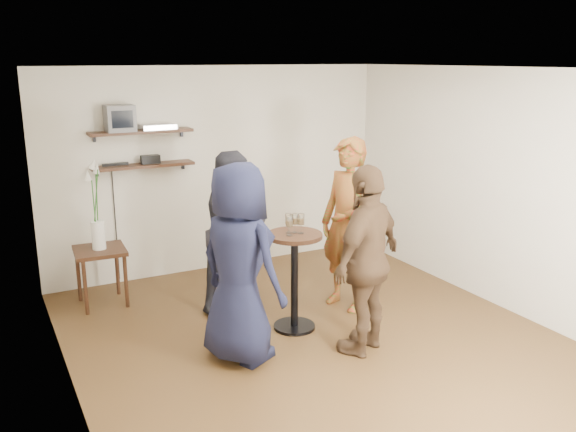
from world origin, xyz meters
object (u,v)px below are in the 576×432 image
Objects in this scene: person_dark at (236,232)px; person_navy at (239,264)px; crt_monitor at (119,118)px; person_brown at (367,260)px; person_plaid at (348,224)px; side_table at (100,258)px; dvd_deck at (158,127)px; drinks_table at (294,268)px; radio at (150,159)px.

person_dark is 1.17m from person_navy.
crt_monitor is 3.36m from person_brown.
side_table is at bearing -135.70° from person_plaid.
crt_monitor reaches higher than person_navy.
dvd_deck is 1.68m from side_table.
person_brown reaches higher than side_table.
side_table is at bearing 0.08° from person_navy.
person_navy is at bearing -65.40° from side_table.
crt_monitor is 2.72m from drinks_table.
drinks_table is (0.86, -2.03, -0.87)m from radio.
radio reaches higher than side_table.
person_navy is (0.45, -2.37, -1.10)m from crt_monitor.
drinks_table is 0.53× the size of person_plaid.
side_table is 1.56m from person_dark.
dvd_deck is 0.22× the size of person_brown.
person_plaid is (1.97, -1.80, -1.07)m from crt_monitor.
person_brown is (1.97, -2.28, 0.35)m from side_table.
drinks_table is (1.19, -2.03, -1.37)m from crt_monitor.
radio is 1.53m from person_dark.
side_table is 3.04m from person_brown.
dvd_deck reaches higher than side_table.
radio is 2.45m from person_navy.
person_dark reaches higher than side_table.
person_dark is at bearing -132.13° from person_plaid.
person_brown is (1.11, -0.39, -0.02)m from person_navy.
dvd_deck is 2.54m from person_plaid.
drinks_table is 0.87m from person_plaid.
side_table is 2.76m from person_plaid.
radio is 0.12× the size of person_navy.
radio is 0.12× the size of person_brown.
dvd_deck is 3.14m from person_brown.
person_plaid is 1.03× the size of person_navy.
drinks_table is at bearing -90.00° from person_plaid.
dvd_deck is 0.62× the size of side_table.
person_brown reaches higher than person_dark.
person_brown is at bearing -87.90° from person_dark.
drinks_table reaches higher than side_table.
person_brown is (0.37, -0.73, 0.24)m from drinks_table.
person_plaid reaches higher than radio.
person_dark is 0.96× the size of person_navy.
person_dark is 0.98× the size of person_brown.
person_plaid is at bearing -47.72° from radio.
person_dark reaches higher than drinks_table.
person_plaid reaches higher than person_dark.
dvd_deck is 0.21× the size of person_plaid.
dvd_deck reaches higher than person_plaid.
person_plaid is 1.06× the size of person_brown.
person_plaid is at bearing -28.93° from side_table.
person_navy is (0.87, -1.89, 0.37)m from side_table.
side_table is 0.37× the size of person_dark.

